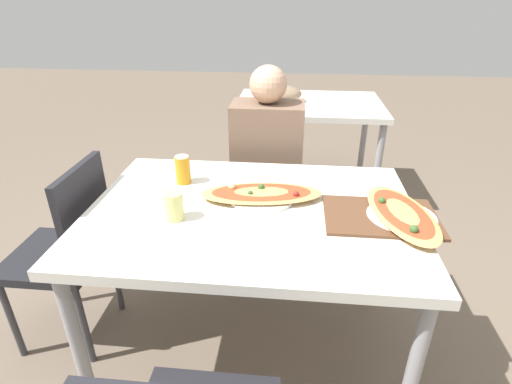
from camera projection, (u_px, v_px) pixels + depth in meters
The scene contains 11 objects.
ground_plane at pixel (252, 348), 1.92m from camera, with size 14.00×14.00×0.00m, color #6B5B4C.
dining_table at pixel (251, 224), 1.60m from camera, with size 1.28×0.92×0.77m.
chair_far_seated at pixel (268, 181), 2.38m from camera, with size 0.40×0.40×0.90m.
chair_side_left at pixel (68, 246), 1.78m from camera, with size 0.40×0.40×0.90m.
person_seated at pixel (267, 158), 2.19m from camera, with size 0.38×0.27×1.20m.
pizza_main at pixel (261, 194), 1.63m from camera, with size 0.51×0.27×0.05m.
soda_can at pixel (183, 170), 1.75m from camera, with size 0.07×0.07×0.12m.
drink_glass at pixel (174, 206), 1.47m from camera, with size 0.07×0.07×0.11m.
serving_tray at pixel (381, 216), 1.50m from camera, with size 0.42×0.29×0.01m.
pizza_second at pixel (402, 214), 1.48m from camera, with size 0.29×0.49×0.05m.
background_table at pixel (304, 110), 3.06m from camera, with size 1.10×0.80×0.89m.
Camera 1 is at (0.15, -1.36, 1.54)m, focal length 28.00 mm.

